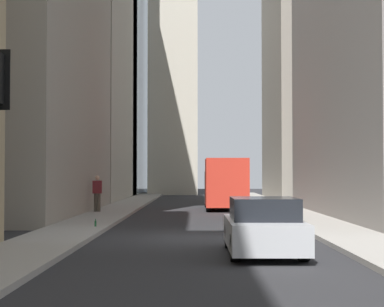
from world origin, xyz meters
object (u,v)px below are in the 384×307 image
sedan_silver (263,228)px  discarded_bottle (95,223)px  delivery_truck (225,184)px  pedestrian (97,192)px

sedan_silver → discarded_bottle: 8.63m
delivery_truck → sedan_silver: size_ratio=1.50×
sedan_silver → discarded_bottle: (6.85, 5.23, -0.42)m
delivery_truck → pedestrian: size_ratio=3.60×
delivery_truck → sedan_silver: delivery_truck is taller
pedestrian → discarded_bottle: size_ratio=6.64×
sedan_silver → pedestrian: size_ratio=2.40×
delivery_truck → sedan_silver: (-20.62, 0.00, -0.80)m
sedan_silver → delivery_truck: bearing=-0.0°
delivery_truck → sedan_silver: bearing=180.0°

